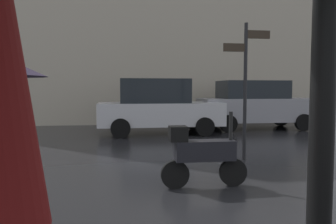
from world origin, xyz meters
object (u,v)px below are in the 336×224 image
(parked_scooter, at_px, (202,154))
(parked_car_right, at_px, (256,104))
(parked_car_left, at_px, (158,106))
(street_signpost, at_px, (246,77))

(parked_scooter, height_order, parked_car_right, parked_car_right)
(parked_car_left, bearing_deg, street_signpost, -66.22)
(parked_scooter, height_order, street_signpost, street_signpost)
(parked_car_left, bearing_deg, parked_car_right, 17.40)
(parked_scooter, xyz_separation_m, parked_car_left, (0.05, 6.45, 0.43))
(parked_scooter, distance_m, parked_car_right, 8.35)
(parked_car_right, height_order, street_signpost, street_signpost)
(street_signpost, bearing_deg, parked_scooter, -127.55)
(parked_car_right, distance_m, street_signpost, 5.97)
(parked_car_right, bearing_deg, parked_scooter, -119.11)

